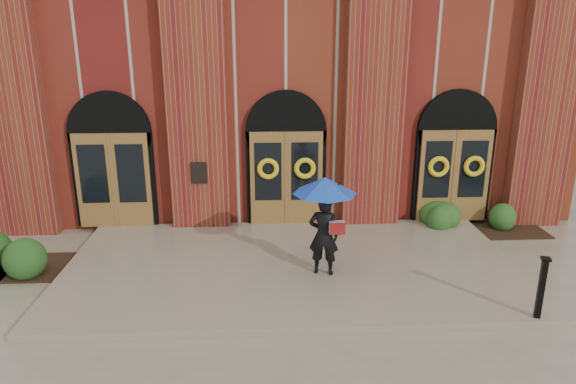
{
  "coord_description": "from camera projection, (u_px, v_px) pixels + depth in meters",
  "views": [
    {
      "loc": [
        -0.61,
        -10.31,
        5.06
      ],
      "look_at": [
        -0.04,
        1.0,
        1.55
      ],
      "focal_mm": 32.0,
      "sensor_mm": 36.0,
      "label": 1
    }
  ],
  "objects": [
    {
      "name": "landing",
      "position": [
        292.0,
        266.0,
        11.48
      ],
      "size": [
        10.0,
        5.3,
        0.15
      ],
      "primitive_type": "cube",
      "color": "gray",
      "rests_on": "ground"
    },
    {
      "name": "ground",
      "position": [
        292.0,
        272.0,
        11.36
      ],
      "size": [
        90.0,
        90.0,
        0.0
      ],
      "primitive_type": "plane",
      "color": "gray",
      "rests_on": "ground"
    },
    {
      "name": "man_with_umbrella",
      "position": [
        324.0,
        207.0,
        10.56
      ],
      "size": [
        1.61,
        1.61,
        2.13
      ],
      "rotation": [
        0.0,
        0.0,
        2.91
      ],
      "color": "black",
      "rests_on": "landing"
    },
    {
      "name": "hedge_wall_right",
      "position": [
        489.0,
        219.0,
        13.61
      ],
      "size": [
        2.74,
        1.09,
        0.7
      ],
      "primitive_type": "ellipsoid",
      "color": "#244E1B",
      "rests_on": "ground"
    },
    {
      "name": "church_building",
      "position": [
        279.0,
        78.0,
        18.71
      ],
      "size": [
        16.2,
        12.53,
        7.0
      ],
      "color": "maroon",
      "rests_on": "ground"
    },
    {
      "name": "metal_post",
      "position": [
        541.0,
        287.0,
        9.1
      ],
      "size": [
        0.19,
        0.19,
        1.17
      ],
      "rotation": [
        0.0,
        0.0,
        -0.25
      ],
      "color": "black",
      "rests_on": "landing"
    }
  ]
}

